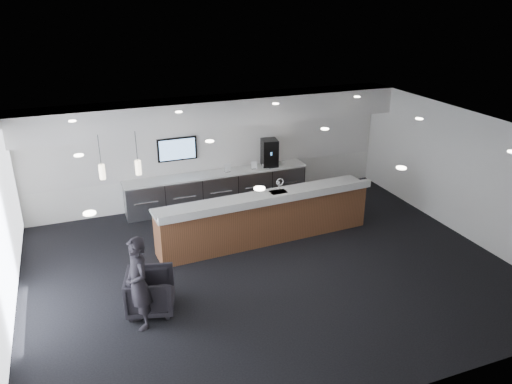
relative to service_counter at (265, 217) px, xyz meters
name	(u,v)px	position (x,y,z in m)	size (l,w,h in m)	color
ground	(268,268)	(-0.45, -1.27, -0.58)	(10.00, 10.00, 0.00)	black
ceiling	(270,133)	(-0.45, -1.27, 2.42)	(10.00, 8.00, 0.02)	black
back_wall	(213,149)	(-0.45, 2.73, 0.92)	(10.00, 0.02, 3.00)	white
right_wall	(463,174)	(4.55, -1.27, 0.92)	(0.02, 8.00, 3.00)	white
soffit_bulkhead	(216,111)	(-0.45, 2.28, 2.07)	(10.00, 0.90, 0.70)	white
alcove_panel	(213,146)	(-0.45, 2.70, 1.02)	(9.80, 0.06, 1.40)	white
window_blinds_wall	(0,247)	(-5.41, -1.27, 0.92)	(0.04, 7.36, 2.55)	#A3B0C3
back_credenza	(218,189)	(-0.45, 2.37, -0.10)	(5.06, 0.66, 0.95)	gray
wall_tv	(177,149)	(-1.45, 2.63, 1.07)	(1.05, 0.08, 0.62)	black
pendant_left	(140,172)	(-2.85, -0.47, 1.67)	(0.12, 0.12, 0.30)	beige
pendant_right	(104,177)	(-3.55, -0.47, 1.67)	(0.12, 0.12, 0.30)	beige
ceiling_can_lights	(270,135)	(-0.45, -1.27, 2.39)	(7.00, 5.00, 0.02)	white
service_counter	(265,217)	(0.00, 0.00, 0.00)	(5.29, 1.15, 1.49)	brown
coffee_machine	(269,153)	(1.10, 2.42, 0.75)	(0.50, 0.60, 0.75)	black
info_sign_left	(228,168)	(-0.17, 2.30, 0.49)	(0.17, 0.02, 0.24)	white
info_sign_right	(254,165)	(0.59, 2.28, 0.48)	(0.16, 0.02, 0.22)	white
armchair	(150,292)	(-3.05, -1.85, -0.18)	(0.84, 0.87, 0.79)	black
lounge_guest	(138,283)	(-3.29, -2.24, 0.29)	(0.63, 0.41, 1.73)	black
cup_0	(282,163)	(1.45, 2.30, 0.42)	(0.10, 0.10, 0.10)	white
cup_1	(278,164)	(1.31, 2.30, 0.42)	(0.10, 0.10, 0.10)	white
cup_2	(273,164)	(1.17, 2.30, 0.42)	(0.10, 0.10, 0.10)	white
cup_3	(269,165)	(1.03, 2.30, 0.42)	(0.10, 0.10, 0.10)	white
cup_4	(264,166)	(0.89, 2.30, 0.42)	(0.10, 0.10, 0.10)	white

